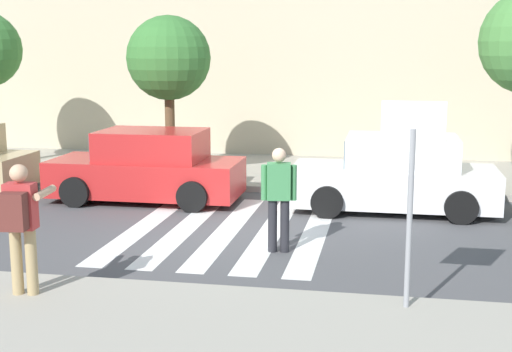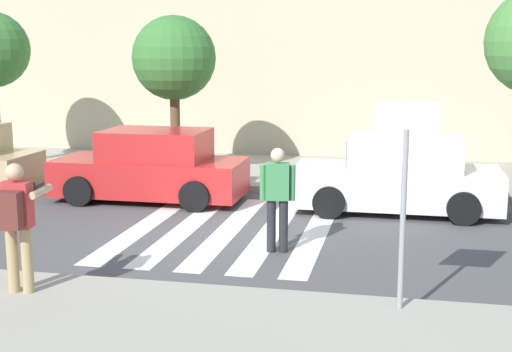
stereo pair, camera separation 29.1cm
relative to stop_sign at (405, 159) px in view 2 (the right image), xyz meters
The scene contains 14 objects.
ground_plane 5.14m from the stop_sign, 131.43° to the left, with size 120.00×120.00×0.00m, color #4C4C4F.
sidewalk_far 10.24m from the stop_sign, 108.17° to the left, with size 60.00×4.80×0.14m, color #9E998C.
building_facade_far 14.34m from the stop_sign, 102.66° to the left, with size 56.00×4.00×6.06m, color beige.
crosswalk_stripe_0 6.36m from the stop_sign, 141.61° to the left, with size 0.44×5.20×0.01m, color silver.
crosswalk_stripe_1 5.79m from the stop_sign, 136.36° to the left, with size 0.44×5.20×0.01m, color silver.
crosswalk_stripe_2 5.28m from the stop_sign, 129.88° to the left, with size 0.44×5.20×0.01m, color silver.
crosswalk_stripe_3 4.85m from the stop_sign, 121.89° to the left, with size 0.44×5.20×0.01m, color silver.
crosswalk_stripe_4 4.52m from the stop_sign, 112.25° to the left, with size 0.44×5.20×0.01m, color silver.
stop_sign is the anchor object (origin of this frame).
photographer_with_backpack 4.99m from the stop_sign, behind, with size 0.64×0.88×1.72m.
pedestrian_crossing 3.39m from the stop_sign, 128.40° to the left, with size 0.58×0.29×1.72m.
parked_car_red 8.06m from the stop_sign, 132.63° to the left, with size 4.10×1.92×1.55m.
parked_car_white 5.99m from the stop_sign, 91.07° to the left, with size 4.10×1.92×1.55m.
street_tree_center 9.82m from the stop_sign, 124.65° to the left, with size 2.03×2.03×3.92m.
Camera 2 is at (3.13, -12.15, 3.36)m, focal length 50.00 mm.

